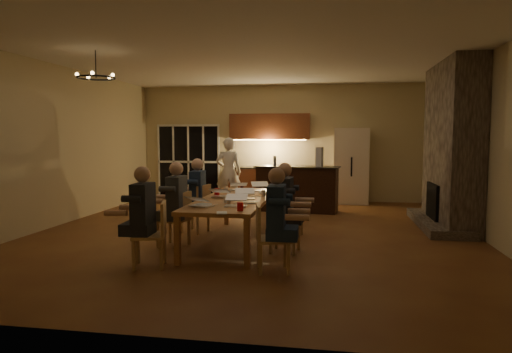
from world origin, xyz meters
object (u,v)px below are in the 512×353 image
object	(u,v)px
mug_front	(226,199)
plate_left	(204,205)
laptop_b	(236,199)
can_right	(263,193)
chair_left_far	(195,208)
laptop_c	(222,190)
laptop_a	(201,199)
bar_blender	(319,157)
laptop_d	(245,192)
person_right_mid	(285,207)
bar_bottle	(275,161)
laptop_f	(261,185)
plate_far	(265,192)
redcup_near	(240,207)
person_left_near	(143,217)
chair_right_near	(273,238)
person_left_far	(198,196)
refrigerator	(351,166)
person_left_mid	(177,205)
chandelier	(96,78)
dining_table	(235,220)
can_cola	(242,185)
mug_mid	(246,191)
chair_left_near	(149,235)
laptop_e	(238,184)
standing_person	(229,172)
chair_right_mid	(285,224)
can_silver	(229,200)
chair_left_mid	(173,219)
person_right_near	(276,221)
bar_island	(297,189)
plate_near	(250,202)
chair_right_far	(289,211)

from	to	relation	value
mug_front	plate_left	size ratio (longest dim) A/B	0.41
laptop_b	can_right	xyz separation A→B (m)	(0.24, 1.14, -0.05)
chair_left_far	laptop_c	bearing A→B (deg)	65.29
laptop_a	bar_blender	xyz separation A→B (m)	(1.60, 4.25, 0.44)
chair_left_far	laptop_d	distance (m)	1.41
person_right_mid	bar_bottle	bearing A→B (deg)	12.16
laptop_d	laptop_f	size ratio (longest dim) A/B	1.00
plate_far	redcup_near	bearing A→B (deg)	-91.07
mug_front	person_left_near	bearing A→B (deg)	-128.35
person_right_mid	bar_bottle	xyz separation A→B (m)	(-0.64, 3.87, 0.51)
chair_right_near	laptop_b	xyz separation A→B (m)	(-0.65, 0.66, 0.42)
bar_blender	person_left_far	bearing A→B (deg)	-109.81
refrigerator	bar_bottle	bearing A→B (deg)	-139.85
person_left_mid	chandelier	world-z (taller)	chandelier
chair_left_far	laptop_c	distance (m)	0.98
laptop_a	dining_table	bearing A→B (deg)	-84.15
can_cola	plate_far	bearing A→B (deg)	-49.96
can_right	plate_far	xyz separation A→B (m)	(-0.05, 0.52, -0.05)
chair_left_far	mug_mid	size ratio (longest dim) A/B	8.90
can_cola	mug_front	bearing A→B (deg)	-86.07
chair_left_near	laptop_b	distance (m)	1.35
refrigerator	bar_bottle	xyz separation A→B (m)	(-1.85, -1.56, 0.20)
chandelier	mug_mid	world-z (taller)	chandelier
laptop_e	laptop_c	bearing A→B (deg)	68.86
refrigerator	mug_front	distance (m)	5.88
standing_person	laptop_b	distance (m)	4.81
chair_right_mid	can_silver	distance (m)	0.93
laptop_d	laptop_e	bearing A→B (deg)	94.35
person_left_near	laptop_e	xyz separation A→B (m)	(0.73, 2.79, 0.17)
chair_left_near	redcup_near	distance (m)	1.30
chair_left_mid	laptop_a	distance (m)	0.93
bar_blender	laptop_b	bearing A→B (deg)	-85.70
refrigerator	laptop_b	size ratio (longest dim) A/B	6.25
chair_left_mid	person_right_near	size ratio (longest dim) A/B	0.64
chair_left_mid	laptop_b	bearing A→B (deg)	80.96
person_left_mid	bar_island	bearing A→B (deg)	157.79
person_left_near	redcup_near	size ratio (longest dim) A/B	11.50
laptop_e	laptop_a	bearing A→B (deg)	68.98
plate_near	bar_bottle	size ratio (longest dim) A/B	1.00
mug_mid	plate_left	distance (m)	1.51
chair_left_far	plate_left	size ratio (longest dim) A/B	3.62
person_left_near	laptop_d	distance (m)	1.90
chair_right_mid	laptop_f	xyz separation A→B (m)	(-0.63, 1.58, 0.42)
refrigerator	mug_mid	size ratio (longest dim) A/B	20.00
refrigerator	bar_island	distance (m)	2.09
person_left_mid	plate_left	world-z (taller)	person_left_mid
chair_right_near	chair_left_mid	bearing A→B (deg)	44.78
chair_left_far	bar_island	bearing A→B (deg)	164.65
chair_right_far	person_right_mid	world-z (taller)	person_right_mid
refrigerator	can_silver	distance (m)	5.94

